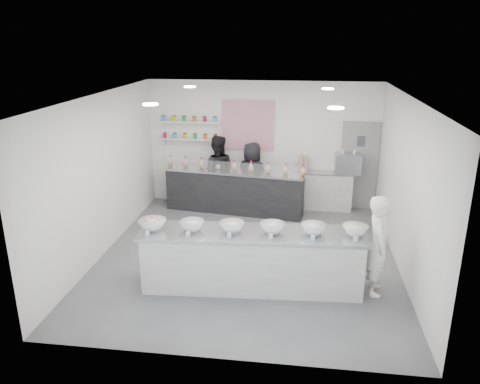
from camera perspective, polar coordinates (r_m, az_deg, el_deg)
name	(u,v)px	position (r m, az deg, el deg)	size (l,w,h in m)	color
floor	(248,256)	(8.97, 0.93, -7.82)	(6.00, 6.00, 0.00)	#515156
ceiling	(248,97)	(8.10, 1.04, 11.56)	(6.00, 6.00, 0.00)	white
back_wall	(262,144)	(11.30, 2.75, 5.83)	(5.50, 5.50, 0.00)	white
left_wall	(102,175)	(9.13, -16.44, 1.99)	(6.00, 6.00, 0.00)	white
right_wall	(406,187)	(8.56, 19.59, 0.57)	(6.00, 6.00, 0.00)	white
back_door	(359,166)	(11.42, 14.29, 3.09)	(0.88, 0.04, 2.10)	gray
pattern_panel	(248,126)	(11.22, 0.98, 8.11)	(1.25, 0.03, 1.20)	#AF244D
jar_shelf_lower	(190,139)	(11.46, -6.09, 6.44)	(1.45, 0.22, 0.04)	silver
jar_shelf_upper	(190,122)	(11.38, -6.16, 8.51)	(1.45, 0.22, 0.04)	silver
preserve_jars	(190,128)	(11.38, -6.16, 7.80)	(1.45, 0.10, 0.56)	red
downlight_0	(150,104)	(7.43, -10.86, 10.45)	(0.24, 0.24, 0.02)	white
downlight_1	(336,108)	(7.07, 11.59, 10.01)	(0.24, 0.24, 0.02)	white
downlight_2	(190,87)	(9.91, -6.13, 12.64)	(0.24, 0.24, 0.02)	white
downlight_3	(328,89)	(9.65, 10.65, 12.27)	(0.24, 0.24, 0.02)	white
prep_counter	(252,260)	(7.73, 1.46, -8.28)	(3.63, 0.83, 0.99)	#B2B2AD
back_bar	(234,191)	(10.98, -0.70, 0.09)	(3.27, 0.60, 1.01)	black
sneeze_guard	(231,168)	(10.53, -1.15, 2.94)	(3.22, 0.01, 0.28)	white
espresso_ledge	(326,191)	(11.34, 10.40, 0.14)	(1.24, 0.39, 0.92)	#B2B2AD
espresso_machine	(348,164)	(11.19, 13.00, 3.38)	(0.60, 0.41, 0.46)	#93969E
cup_stacks	(304,164)	(11.14, 7.76, 3.41)	(0.24, 0.24, 0.38)	gray
prep_bowls	(252,228)	(7.49, 1.50, -4.35)	(3.65, 0.50, 0.16)	white
label_cards	(246,244)	(7.04, 0.79, -6.31)	(3.31, 0.04, 0.07)	white
cookie_bags	(234,165)	(10.79, -0.72, 3.29)	(3.34, 0.14, 0.26)	pink
woman_prep	(378,245)	(7.76, 16.47, -6.27)	(0.60, 0.40, 1.65)	white
staff_left	(217,172)	(11.20, -2.80, 2.46)	(0.86, 0.67, 1.76)	black
staff_right	(252,176)	(11.11, 1.45, 1.96)	(0.79, 0.52, 1.63)	black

